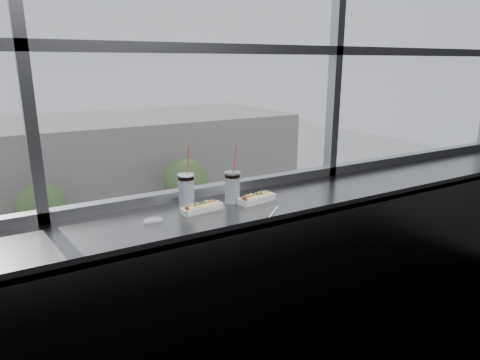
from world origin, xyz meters
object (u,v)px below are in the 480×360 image
car_near_d (222,287)px  car_far_b (40,264)px  pedestrian_d (182,218)px  tree_right (186,181)px  car_far_c (229,224)px  pedestrian_c (85,234)px  hotdog_tray_right (257,198)px  hotdog_tray_left (202,207)px  soda_cup_right (232,186)px  car_near_e (289,271)px  soda_cup_left (186,188)px  tree_center (41,207)px  wrapper (153,220)px  car_near_c (53,340)px  loose_straw (274,212)px

car_near_d → car_far_b: bearing=38.0°
pedestrian_d → tree_right: (0.85, 1.05, 2.67)m
car_far_c → pedestrian_c: car_far_c is taller
hotdog_tray_right → car_near_d: size_ratio=0.04×
hotdog_tray_left → soda_cup_right: bearing=9.0°
car_far_c → car_near_e: bearing=174.7°
car_near_e → soda_cup_left: bearing=141.0°
hotdog_tray_left → tree_center: bearing=82.7°
pedestrian_c → tree_center: 3.64m
pedestrian_d → soda_cup_right: bearing=68.5°
wrapper → car_near_c: (0.40, 16.30, -11.11)m
soda_cup_left → pedestrian_c: size_ratio=0.20×
hotdog_tray_left → car_far_c: (13.45, 24.28, -10.93)m
hotdog_tray_left → car_near_d: 21.42m
soda_cup_right → loose_straw: 0.31m
hotdog_tray_left → soda_cup_right: soda_cup_right is taller
wrapper → car_near_c: bearing=88.6°
car_near_c → tree_right: 16.98m
loose_straw → car_far_c: loose_straw is taller
loose_straw → tree_center: bearing=47.4°
soda_cup_right → car_far_b: size_ratio=0.05×
soda_cup_right → car_near_e: (12.86, 16.22, -11.20)m
car_near_d → pedestrian_d: (2.30, 10.95, -0.00)m
wrapper → car_far_b: wrapper is taller
hotdog_tray_right → loose_straw: (-0.02, -0.21, -0.02)m
hotdog_tray_left → hotdog_tray_right: hotdog_tray_right is taller
car_far_c → tree_center: bearing=69.2°
soda_cup_left → soda_cup_right: bearing=-16.7°
car_near_c → pedestrian_d: bearing=-48.3°
loose_straw → pedestrian_c: loose_straw is taller
loose_straw → car_near_c: loose_straw is taller
hotdog_tray_right → soda_cup_right: 0.17m
wrapper → car_far_b: 26.65m
loose_straw → pedestrian_d: loose_straw is taller
car_near_c → car_near_d: size_ratio=0.84×
hotdog_tray_right → pedestrian_d: hotdog_tray_right is taller
soda_cup_right → wrapper: 0.54m
hotdog_tray_right → car_near_d: hotdog_tray_right is taller
tree_center → wrapper: bearing=-93.0°
wrapper → tree_right: (12.06, 28.30, -8.26)m
wrapper → tree_center: wrapper is taller
car_near_d → car_near_e: size_ratio=1.19×
hotdog_tray_right → pedestrian_c: bearing=75.0°
loose_straw → hotdog_tray_left: bearing=107.0°
loose_straw → car_far_b: bearing=48.9°
hotdog_tray_left → hotdog_tray_right: bearing=-6.8°
loose_straw → car_near_c: (-0.25, 16.50, -11.10)m
tree_right → car_near_e: bearing=-83.7°
car_near_c → car_near_d: bearing=-93.7°
loose_straw → car_far_c: (13.11, 24.50, -10.91)m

